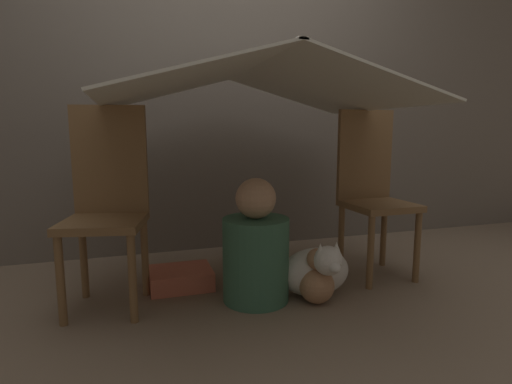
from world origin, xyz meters
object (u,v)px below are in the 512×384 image
(chair_right, at_px, (372,188))
(person_front, at_px, (256,251))
(chair_left, at_px, (107,200))
(dog, at_px, (317,270))

(chair_right, height_order, person_front, chair_right)
(chair_left, bearing_deg, person_front, -3.11)
(chair_left, relative_size, person_front, 1.57)
(person_front, bearing_deg, chair_right, 13.42)
(chair_right, distance_m, dog, 0.64)
(chair_left, distance_m, person_front, 0.76)
(dog, bearing_deg, person_front, 169.49)
(chair_right, bearing_deg, dog, -153.79)
(chair_left, xyz_separation_m, chair_right, (1.47, 0.00, 0.00))
(chair_right, xyz_separation_m, dog, (-0.47, -0.24, -0.37))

